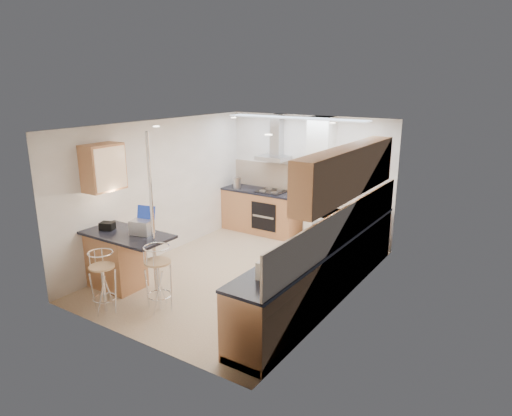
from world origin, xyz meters
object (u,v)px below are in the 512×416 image
Objects in this scene: bar_stool_near at (103,282)px; bread_bin at (275,268)px; bar_stool_end at (158,278)px; laptop at (142,227)px; microwave at (335,225)px.

bread_bin is (2.44, 0.58, 0.57)m from bar_stool_near.
bar_stool_end is at bearing 46.55° from bar_stool_near.
laptop is at bearing 69.06° from bar_stool_end.
microwave is 1.84× the size of laptop.
bar_stool_end reaches higher than bar_stool_near.
bread_bin reaches higher than bar_stool_end.
bar_stool_end is 1.91m from bread_bin.
bread_bin is (2.43, -0.18, -0.02)m from laptop.
laptop is 0.35× the size of bar_stool_near.
bar_stool_end is (0.60, -0.30, -0.56)m from laptop.
laptop is 0.78× the size of bread_bin.
microwave is at bearing 53.37° from bar_stool_near.
microwave reaches higher than bar_stool_end.
bread_bin is (1.83, 0.12, 0.54)m from bar_stool_end.
laptop is 2.43m from bread_bin.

